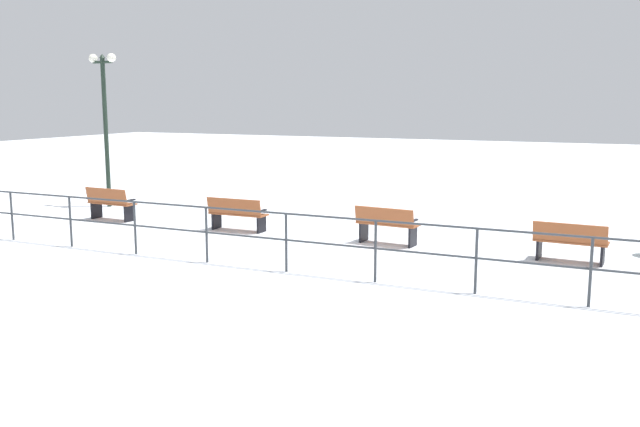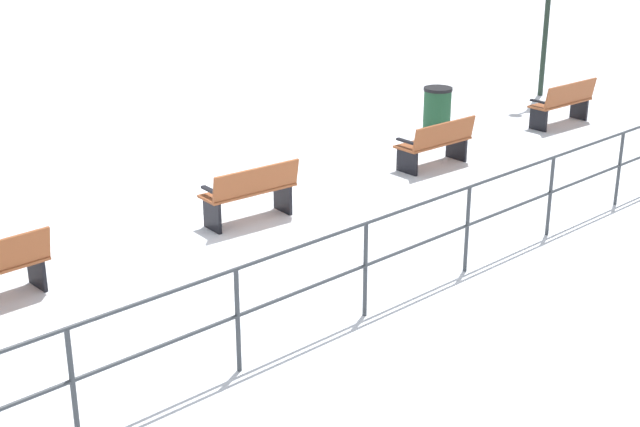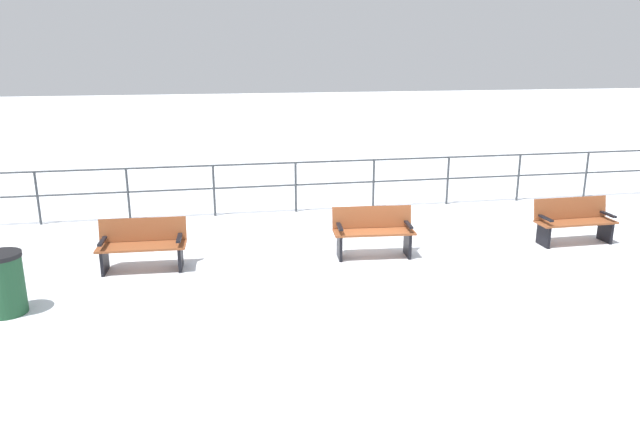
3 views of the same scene
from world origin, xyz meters
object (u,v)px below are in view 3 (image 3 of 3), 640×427
bench_second (142,244)px  bench_third (373,231)px  bench_fourth (574,220)px  trash_bin (4,283)px

bench_second → bench_third: bearing=91.1°
bench_third → bench_fourth: (-0.03, 3.92, -0.02)m
bench_third → bench_fourth: bench_third is taller
trash_bin → bench_fourth: bearing=98.1°
bench_fourth → trash_bin: 9.64m
bench_second → trash_bin: bearing=-47.5°
bench_second → trash_bin: (1.42, -1.70, 0.01)m
bench_second → bench_third: size_ratio=0.99×
bench_third → bench_fourth: 3.92m
trash_bin → bench_third: bearing=103.2°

